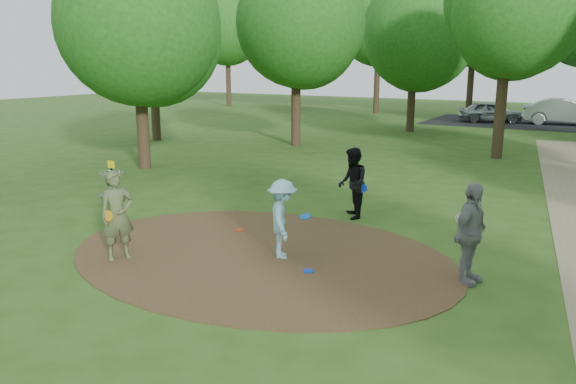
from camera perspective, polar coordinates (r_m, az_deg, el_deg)
The scene contains 13 objects.
ground at distance 11.71m, azimuth -2.97°, elevation -6.41°, with size 100.00×100.00×0.00m, color #2D5119.
dirt_clearing at distance 11.71m, azimuth -2.97°, elevation -6.36°, with size 8.40×8.40×0.02m, color #47301C.
parking_lot at distance 39.64m, azimuth 24.26°, elevation 6.33°, with size 14.00×8.00×0.01m, color black.
player_observer_with_disc at distance 11.72m, azimuth -16.96°, elevation -2.31°, with size 0.70×0.79×1.82m.
player_throwing_with_disc at distance 11.32m, azimuth -0.57°, elevation -2.77°, with size 1.19×1.21×1.63m.
player_walking_with_disc at distance 14.29m, azimuth 6.57°, elevation 0.89°, with size 1.04×1.11×1.81m.
player_waiting_with_disc at distance 10.52m, azimuth 18.04°, elevation -4.04°, with size 0.68×1.16×1.85m.
disc_ground_blue at distance 10.77m, azimuth 2.09°, elevation -8.02°, with size 0.22×0.22×0.02m, color #0C35D7.
disc_ground_red at distance 13.33m, azimuth -4.98°, elevation -3.87°, with size 0.22×0.22×0.02m, color #B62B12.
car_left at distance 39.61m, azimuth 19.86°, elevation 7.68°, with size 1.60×3.99×1.36m, color #95999C.
car_right at distance 39.61m, azimuth 26.35°, elevation 7.31°, with size 1.74×4.99×1.65m, color #B2B3BA.
disc_golf_basket at distance 14.54m, azimuth -17.38°, elevation 0.46°, with size 0.63×0.63×1.54m.
tree_ring at distance 19.21m, azimuth 14.88°, elevation 16.34°, with size 36.79×45.46×8.87m.
Camera 1 is at (6.06, -9.23, 3.92)m, focal length 35.00 mm.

